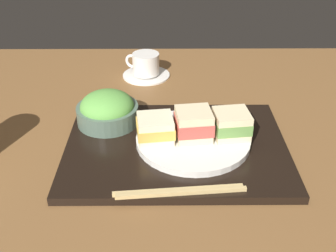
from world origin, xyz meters
The scene contains 9 objects.
ground_plane centered at (0.00, 0.00, -1.50)cm, with size 140.00×100.00×3.00cm, color brown.
serving_tray centered at (-0.18, -5.24, 0.80)cm, with size 43.11×31.75×1.60cm, color black.
sandwich_plate centered at (3.30, -4.78, 2.24)cm, with size 22.37×22.37×1.27cm, color silver.
sandwich_near centered at (-4.05, -5.39, 5.28)cm, with size 7.77×7.26×4.81cm.
sandwich_middle centered at (3.30, -4.78, 5.78)cm, with size 7.65×7.36×5.81cm.
sandwich_far centered at (10.66, -4.17, 5.45)cm, with size 7.49×7.14×5.14cm.
salad_bowl centered at (-14.25, 3.16, 4.57)cm, with size 12.95×12.95×6.92cm.
chopsticks_pair centered at (0.48, -19.87, 1.95)cm, with size 21.93×3.31×0.70cm.
coffee_cup centered at (-7.34, 29.99, 2.74)cm, with size 12.64×12.64×6.34cm.
Camera 1 is at (-2.10, -72.64, 47.21)cm, focal length 44.36 mm.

